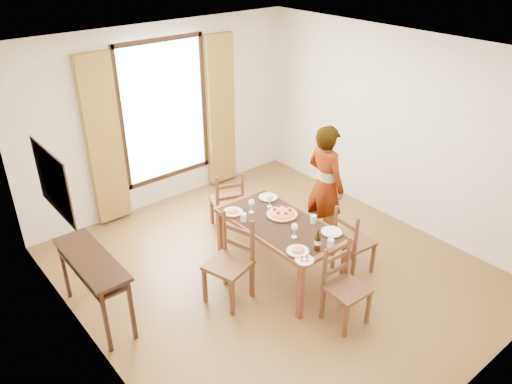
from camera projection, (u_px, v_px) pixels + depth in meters
ground at (273, 271)px, 6.29m from camera, size 5.00×5.00×0.00m
room_shell at (268, 156)px, 5.65m from camera, size 4.60×5.10×2.74m
console_table at (92, 266)px, 5.24m from camera, size 0.38×1.20×0.80m
dining_table at (280, 227)px, 5.92m from camera, size 0.82×1.59×0.76m
chair_west at (230, 264)px, 5.62m from camera, size 0.56×0.56×1.02m
chair_north at (227, 202)px, 6.96m from camera, size 0.53×0.53×0.93m
chair_south at (345, 288)px, 5.33m from camera, size 0.42×0.42×0.92m
chair_east at (353, 243)px, 6.09m from camera, size 0.43×0.43×0.91m
man at (325, 185)px, 6.55m from camera, size 0.63×0.43×1.67m
plate_sw at (298, 250)px, 5.33m from camera, size 0.27×0.27×0.05m
plate_se at (332, 231)px, 5.66m from camera, size 0.27×0.27×0.05m
plate_nw at (233, 211)px, 6.06m from camera, size 0.27×0.27×0.05m
plate_ne at (268, 196)px, 6.39m from camera, size 0.27×0.27×0.05m
pasta_platter at (282, 212)px, 6.00m from camera, size 0.40×0.40×0.10m
caprese_plate at (304, 259)px, 5.20m from camera, size 0.20×0.20×0.04m
wine_glass_a at (294, 230)px, 5.55m from camera, size 0.08×0.08×0.18m
wine_glass_b at (270, 200)px, 6.16m from camera, size 0.08×0.08×0.18m
wine_glass_c at (251, 206)px, 6.04m from camera, size 0.08×0.08×0.18m
tumbler_a at (313, 219)px, 5.85m from camera, size 0.07×0.07×0.10m
tumbler_b at (244, 217)px, 5.88m from camera, size 0.07×0.07×0.10m
tumbler_c at (331, 243)px, 5.40m from camera, size 0.07×0.07×0.10m
wine_bottle at (318, 240)px, 5.32m from camera, size 0.07×0.07×0.25m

